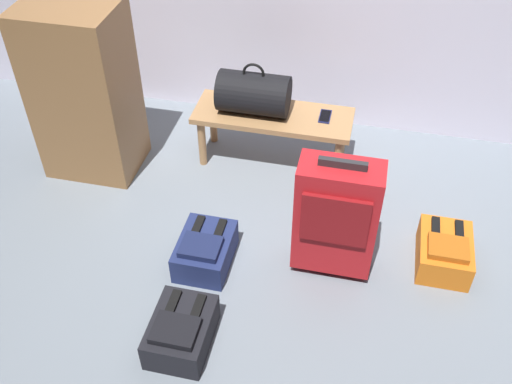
{
  "coord_description": "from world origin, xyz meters",
  "views": [
    {
      "loc": [
        0.22,
        -2.01,
        2.47
      ],
      "look_at": [
        -0.33,
        0.4,
        0.25
      ],
      "focal_mm": 41.16,
      "sensor_mm": 36.0,
      "label": 1
    }
  ],
  "objects_px": {
    "cell_phone": "(325,116)",
    "backpack_orange": "(444,251)",
    "duffel_bag_black": "(254,93)",
    "bench": "(273,121)",
    "backpack_dark": "(181,331)",
    "side_cabinet": "(84,92)",
    "suitcase_upright_red": "(336,216)",
    "backpack_navy": "(205,250)"
  },
  "relations": [
    {
      "from": "duffel_bag_black",
      "to": "side_cabinet",
      "type": "distance_m",
      "value": 1.03
    },
    {
      "from": "bench",
      "to": "suitcase_upright_red",
      "type": "height_order",
      "value": "suitcase_upright_red"
    },
    {
      "from": "suitcase_upright_red",
      "to": "cell_phone",
      "type": "bearing_deg",
      "value": 101.32
    },
    {
      "from": "cell_phone",
      "to": "suitcase_upright_red",
      "type": "distance_m",
      "value": 0.89
    },
    {
      "from": "duffel_bag_black",
      "to": "backpack_orange",
      "type": "xyz_separation_m",
      "value": [
        1.22,
        -0.69,
        -0.41
      ]
    },
    {
      "from": "duffel_bag_black",
      "to": "bench",
      "type": "bearing_deg",
      "value": 0.0
    },
    {
      "from": "side_cabinet",
      "to": "duffel_bag_black",
      "type": "bearing_deg",
      "value": 15.55
    },
    {
      "from": "backpack_orange",
      "to": "side_cabinet",
      "type": "height_order",
      "value": "side_cabinet"
    },
    {
      "from": "bench",
      "to": "suitcase_upright_red",
      "type": "distance_m",
      "value": 0.98
    },
    {
      "from": "backpack_dark",
      "to": "duffel_bag_black",
      "type": "bearing_deg",
      "value": 89.34
    },
    {
      "from": "bench",
      "to": "backpack_navy",
      "type": "bearing_deg",
      "value": -100.47
    },
    {
      "from": "duffel_bag_black",
      "to": "side_cabinet",
      "type": "bearing_deg",
      "value": -164.45
    },
    {
      "from": "bench",
      "to": "cell_phone",
      "type": "bearing_deg",
      "value": 6.01
    },
    {
      "from": "backpack_navy",
      "to": "bench",
      "type": "bearing_deg",
      "value": 79.53
    },
    {
      "from": "backpack_dark",
      "to": "side_cabinet",
      "type": "relative_size",
      "value": 0.35
    },
    {
      "from": "suitcase_upright_red",
      "to": "backpack_dark",
      "type": "bearing_deg",
      "value": -134.62
    },
    {
      "from": "cell_phone",
      "to": "backpack_orange",
      "type": "height_order",
      "value": "cell_phone"
    },
    {
      "from": "side_cabinet",
      "to": "cell_phone",
      "type": "bearing_deg",
      "value": 12.14
    },
    {
      "from": "backpack_orange",
      "to": "suitcase_upright_red",
      "type": "bearing_deg",
      "value": -165.32
    },
    {
      "from": "bench",
      "to": "backpack_dark",
      "type": "height_order",
      "value": "bench"
    },
    {
      "from": "backpack_dark",
      "to": "side_cabinet",
      "type": "height_order",
      "value": "side_cabinet"
    },
    {
      "from": "side_cabinet",
      "to": "backpack_orange",
      "type": "bearing_deg",
      "value": -10.47
    },
    {
      "from": "suitcase_upright_red",
      "to": "side_cabinet",
      "type": "bearing_deg",
      "value": 160.68
    },
    {
      "from": "backpack_dark",
      "to": "cell_phone",
      "type": "bearing_deg",
      "value": 73.01
    },
    {
      "from": "duffel_bag_black",
      "to": "backpack_dark",
      "type": "bearing_deg",
      "value": -90.66
    },
    {
      "from": "backpack_navy",
      "to": "cell_phone",
      "type": "bearing_deg",
      "value": 63.32
    },
    {
      "from": "bench",
      "to": "backpack_navy",
      "type": "relative_size",
      "value": 2.63
    },
    {
      "from": "cell_phone",
      "to": "backpack_dark",
      "type": "relative_size",
      "value": 0.38
    },
    {
      "from": "duffel_bag_black",
      "to": "backpack_dark",
      "type": "xyz_separation_m",
      "value": [
        -0.02,
        -1.49,
        -0.41
      ]
    },
    {
      "from": "backpack_orange",
      "to": "bench",
      "type": "bearing_deg",
      "value": 148.06
    },
    {
      "from": "cell_phone",
      "to": "backpack_navy",
      "type": "bearing_deg",
      "value": -116.68
    },
    {
      "from": "backpack_navy",
      "to": "backpack_orange",
      "type": "bearing_deg",
      "value": 12.36
    },
    {
      "from": "suitcase_upright_red",
      "to": "backpack_dark",
      "type": "relative_size",
      "value": 1.96
    },
    {
      "from": "suitcase_upright_red",
      "to": "backpack_navy",
      "type": "height_order",
      "value": "suitcase_upright_red"
    },
    {
      "from": "cell_phone",
      "to": "backpack_navy",
      "type": "distance_m",
      "value": 1.15
    },
    {
      "from": "bench",
      "to": "backpack_dark",
      "type": "xyz_separation_m",
      "value": [
        -0.14,
        -1.49,
        -0.23
      ]
    },
    {
      "from": "duffel_bag_black",
      "to": "backpack_navy",
      "type": "relative_size",
      "value": 1.16
    },
    {
      "from": "duffel_bag_black",
      "to": "backpack_dark",
      "type": "height_order",
      "value": "duffel_bag_black"
    },
    {
      "from": "bench",
      "to": "side_cabinet",
      "type": "distance_m",
      "value": 1.17
    },
    {
      "from": "bench",
      "to": "backpack_orange",
      "type": "height_order",
      "value": "bench"
    },
    {
      "from": "cell_phone",
      "to": "side_cabinet",
      "type": "relative_size",
      "value": 0.13
    },
    {
      "from": "backpack_orange",
      "to": "backpack_navy",
      "type": "bearing_deg",
      "value": -167.64
    }
  ]
}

